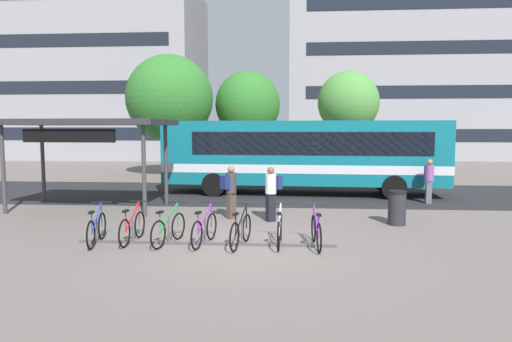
{
  "coord_description": "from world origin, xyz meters",
  "views": [
    {
      "loc": [
        1.04,
        -10.73,
        2.88
      ],
      "look_at": [
        -0.07,
        4.18,
        1.47
      ],
      "focal_mm": 31.77,
      "sensor_mm": 36.0,
      "label": 1
    }
  ],
  "objects_px": {
    "parked_bicycle_purple_6": "(316,232)",
    "transit_shelter": "(87,125)",
    "parked_bicycle_red_1": "(132,227)",
    "parked_bicycle_purple_3": "(204,229)",
    "street_tree_2": "(170,98)",
    "commuter_navy_pack_1": "(230,188)",
    "commuter_navy_pack_0": "(272,190)",
    "parked_bicycle_white_5": "(280,230)",
    "commuter_navy_pack_2": "(429,178)",
    "street_tree_0": "(348,103)",
    "city_bus": "(301,154)",
    "parked_bicycle_green_2": "(169,229)",
    "parked_bicycle_black_4": "(241,231)",
    "street_tree_1": "(248,105)",
    "parked_bicycle_blue_0": "(97,229)",
    "trash_bin": "(397,208)"
  },
  "relations": [
    {
      "from": "parked_bicycle_purple_6",
      "to": "street_tree_2",
      "type": "height_order",
      "value": "street_tree_2"
    },
    {
      "from": "city_bus",
      "to": "commuter_navy_pack_2",
      "type": "bearing_deg",
      "value": 158.74
    },
    {
      "from": "city_bus",
      "to": "transit_shelter",
      "type": "xyz_separation_m",
      "value": [
        -7.64,
        -4.34,
        1.21
      ]
    },
    {
      "from": "street_tree_2",
      "to": "parked_bicycle_green_2",
      "type": "bearing_deg",
      "value": -75.34
    },
    {
      "from": "city_bus",
      "to": "commuter_navy_pack_1",
      "type": "relative_size",
      "value": 7.15
    },
    {
      "from": "parked_bicycle_red_1",
      "to": "commuter_navy_pack_1",
      "type": "height_order",
      "value": "commuter_navy_pack_1"
    },
    {
      "from": "parked_bicycle_green_2",
      "to": "commuter_navy_pack_1",
      "type": "bearing_deg",
      "value": -4.75
    },
    {
      "from": "parked_bicycle_purple_3",
      "to": "parked_bicycle_white_5",
      "type": "distance_m",
      "value": 1.87
    },
    {
      "from": "parked_bicycle_purple_3",
      "to": "commuter_navy_pack_1",
      "type": "xyz_separation_m",
      "value": [
        0.22,
        3.28,
        0.59
      ]
    },
    {
      "from": "parked_bicycle_purple_3",
      "to": "trash_bin",
      "type": "distance_m",
      "value": 5.98
    },
    {
      "from": "parked_bicycle_purple_6",
      "to": "transit_shelter",
      "type": "relative_size",
      "value": 0.3
    },
    {
      "from": "parked_bicycle_purple_6",
      "to": "trash_bin",
      "type": "distance_m",
      "value": 3.79
    },
    {
      "from": "parked_bicycle_black_4",
      "to": "commuter_navy_pack_0",
      "type": "height_order",
      "value": "commuter_navy_pack_0"
    },
    {
      "from": "parked_bicycle_green_2",
      "to": "parked_bicycle_purple_3",
      "type": "height_order",
      "value": "same"
    },
    {
      "from": "commuter_navy_pack_1",
      "to": "street_tree_2",
      "type": "height_order",
      "value": "street_tree_2"
    },
    {
      "from": "city_bus",
      "to": "parked_bicycle_purple_6",
      "type": "distance_m",
      "value": 9.12
    },
    {
      "from": "commuter_navy_pack_2",
      "to": "street_tree_2",
      "type": "height_order",
      "value": "street_tree_2"
    },
    {
      "from": "parked_bicycle_purple_3",
      "to": "commuter_navy_pack_0",
      "type": "xyz_separation_m",
      "value": [
        1.55,
        2.97,
        0.6
      ]
    },
    {
      "from": "parked_bicycle_purple_6",
      "to": "commuter_navy_pack_0",
      "type": "distance_m",
      "value": 3.31
    },
    {
      "from": "parked_bicycle_green_2",
      "to": "parked_bicycle_black_4",
      "type": "distance_m",
      "value": 1.82
    },
    {
      "from": "commuter_navy_pack_2",
      "to": "street_tree_2",
      "type": "distance_m",
      "value": 16.0
    },
    {
      "from": "parked_bicycle_purple_3",
      "to": "commuter_navy_pack_0",
      "type": "height_order",
      "value": "commuter_navy_pack_0"
    },
    {
      "from": "parked_bicycle_green_2",
      "to": "parked_bicycle_purple_6",
      "type": "relative_size",
      "value": 0.98
    },
    {
      "from": "parked_bicycle_white_5",
      "to": "commuter_navy_pack_2",
      "type": "relative_size",
      "value": 1.01
    },
    {
      "from": "trash_bin",
      "to": "street_tree_1",
      "type": "height_order",
      "value": "street_tree_1"
    },
    {
      "from": "parked_bicycle_black_4",
      "to": "parked_bicycle_purple_6",
      "type": "distance_m",
      "value": 1.83
    },
    {
      "from": "parked_bicycle_blue_0",
      "to": "trash_bin",
      "type": "bearing_deg",
      "value": -78.77
    },
    {
      "from": "parked_bicycle_red_1",
      "to": "parked_bicycle_purple_3",
      "type": "distance_m",
      "value": 1.86
    },
    {
      "from": "parked_bicycle_purple_6",
      "to": "street_tree_0",
      "type": "relative_size",
      "value": 0.27
    },
    {
      "from": "parked_bicycle_red_1",
      "to": "parked_bicycle_purple_3",
      "type": "xyz_separation_m",
      "value": [
        1.86,
        -0.08,
        0.0
      ]
    },
    {
      "from": "parked_bicycle_purple_6",
      "to": "commuter_navy_pack_1",
      "type": "distance_m",
      "value": 4.24
    },
    {
      "from": "parked_bicycle_red_1",
      "to": "parked_bicycle_black_4",
      "type": "xyz_separation_m",
      "value": [
        2.78,
        -0.18,
        0.0
      ]
    },
    {
      "from": "parked_bicycle_purple_3",
      "to": "commuter_navy_pack_1",
      "type": "height_order",
      "value": "commuter_navy_pack_1"
    },
    {
      "from": "city_bus",
      "to": "parked_bicycle_red_1",
      "type": "height_order",
      "value": "city_bus"
    },
    {
      "from": "parked_bicycle_blue_0",
      "to": "transit_shelter",
      "type": "relative_size",
      "value": 0.29
    },
    {
      "from": "parked_bicycle_black_4",
      "to": "parked_bicycle_purple_6",
      "type": "bearing_deg",
      "value": -77.83
    },
    {
      "from": "parked_bicycle_red_1",
      "to": "parked_bicycle_purple_6",
      "type": "distance_m",
      "value": 4.62
    },
    {
      "from": "transit_shelter",
      "to": "commuter_navy_pack_1",
      "type": "xyz_separation_m",
      "value": [
        5.25,
        -1.33,
        -2.01
      ]
    },
    {
      "from": "street_tree_1",
      "to": "street_tree_2",
      "type": "distance_m",
      "value": 5.23
    },
    {
      "from": "parked_bicycle_red_1",
      "to": "parked_bicycle_white_5",
      "type": "relative_size",
      "value": 1.0
    },
    {
      "from": "parked_bicycle_black_4",
      "to": "commuter_navy_pack_1",
      "type": "xyz_separation_m",
      "value": [
        -0.7,
        3.38,
        0.59
      ]
    },
    {
      "from": "commuter_navy_pack_2",
      "to": "parked_bicycle_purple_3",
      "type": "bearing_deg",
      "value": -40.41
    },
    {
      "from": "commuter_navy_pack_1",
      "to": "commuter_navy_pack_0",
      "type": "bearing_deg",
      "value": -61.28
    },
    {
      "from": "parked_bicycle_blue_0",
      "to": "commuter_navy_pack_0",
      "type": "height_order",
      "value": "commuter_navy_pack_0"
    },
    {
      "from": "parked_bicycle_red_1",
      "to": "commuter_navy_pack_1",
      "type": "distance_m",
      "value": 3.87
    },
    {
      "from": "parked_bicycle_purple_3",
      "to": "commuter_navy_pack_1",
      "type": "bearing_deg",
      "value": 6.51
    },
    {
      "from": "city_bus",
      "to": "parked_bicycle_black_4",
      "type": "distance_m",
      "value": 9.31
    },
    {
      "from": "city_bus",
      "to": "parked_bicycle_white_5",
      "type": "height_order",
      "value": "city_bus"
    },
    {
      "from": "commuter_navy_pack_1",
      "to": "transit_shelter",
      "type": "bearing_deg",
      "value": 117.64
    },
    {
      "from": "parked_bicycle_white_5",
      "to": "commuter_navy_pack_1",
      "type": "distance_m",
      "value": 3.68
    }
  ]
}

